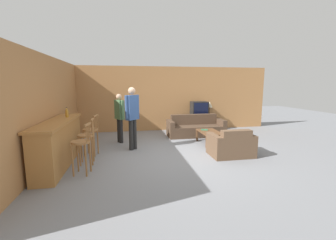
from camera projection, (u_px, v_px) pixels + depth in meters
ground_plane at (177, 156)px, 5.97m from camera, size 24.00×24.00×0.00m
wall_back at (158, 99)px, 9.18m from camera, size 9.40×0.08×2.60m
wall_left at (58, 105)px, 6.41m from camera, size 0.08×8.52×2.60m
bar_counter at (59, 143)px, 5.24m from camera, size 0.55×2.57×1.06m
bar_chair_near at (82, 147)px, 4.69m from camera, size 0.45×0.45×1.09m
bar_chair_mid at (87, 139)px, 5.30m from camera, size 0.40×0.40×1.09m
bar_chair_far at (91, 133)px, 5.96m from camera, size 0.46×0.46×1.09m
couch_far at (196, 128)px, 8.32m from camera, size 2.08×0.83×0.77m
armchair_near at (231, 146)px, 5.95m from camera, size 1.10×0.79×0.75m
coffee_table at (210, 133)px, 7.17m from camera, size 0.60×1.03×0.40m
tv_unit at (199, 122)px, 9.30m from camera, size 1.18×0.46×0.65m
tv at (199, 108)px, 9.21m from camera, size 0.65×0.50×0.54m
bottle at (67, 113)px, 5.67m from camera, size 0.08×0.08×0.26m
book_on_table at (205, 130)px, 7.36m from camera, size 0.25×0.19×0.03m
table_lamp at (210, 105)px, 9.27m from camera, size 0.24×0.24×0.53m
person_by_window at (120, 115)px, 7.24m from camera, size 0.33×0.49×1.59m
person_by_counter at (132, 114)px, 6.42m from camera, size 0.41×0.41×1.81m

